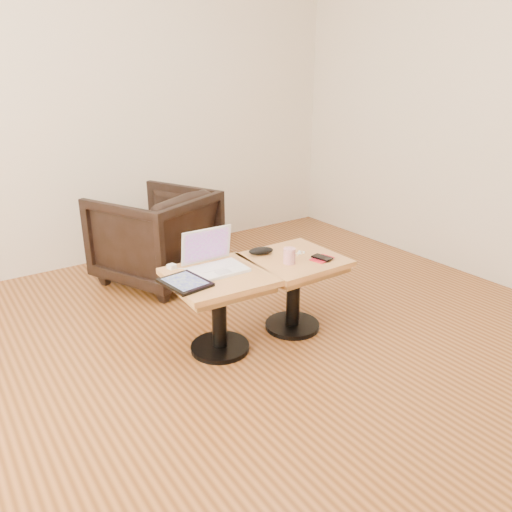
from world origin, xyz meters
TOP-DOWN VIEW (x-y plane):
  - room_shell at (0.00, 0.00)m, footprint 4.52×4.52m
  - side_table_left at (0.13, 0.52)m, footprint 0.53×0.53m
  - side_table_right at (0.62, 0.48)m, footprint 0.50×0.50m
  - laptop at (0.15, 0.59)m, footprint 0.30×0.25m
  - tablet at (-0.07, 0.50)m, footprint 0.22×0.27m
  - charging_adapter at (-0.04, 0.73)m, footprint 0.05×0.05m
  - glasses_case at (0.48, 0.63)m, footprint 0.16×0.11m
  - striped_cup at (0.54, 0.43)m, footprint 0.08×0.08m
  - earbuds_tangle at (0.68, 0.52)m, footprint 0.08×0.05m
  - phone_on_sleeve at (0.72, 0.37)m, footprint 0.14×0.12m
  - armchair at (0.26, 1.62)m, footprint 0.95×0.96m

SIDE VIEW (x-z plane):
  - armchair at x=0.26m, z-range 0.00..0.67m
  - side_table_left at x=0.13m, z-range 0.11..0.57m
  - side_table_right at x=0.62m, z-range 0.11..0.57m
  - phone_on_sleeve at x=0.72m, z-range 0.45..0.47m
  - earbuds_tangle at x=0.68m, z-range 0.45..0.47m
  - tablet at x=-0.07m, z-range 0.45..0.47m
  - charging_adapter at x=-0.04m, z-range 0.45..0.48m
  - glasses_case at x=0.48m, z-range 0.45..0.50m
  - laptop at x=0.15m, z-range 0.39..0.60m
  - striped_cup at x=0.54m, z-range 0.45..0.54m
  - room_shell at x=0.00m, z-range 0.00..2.71m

